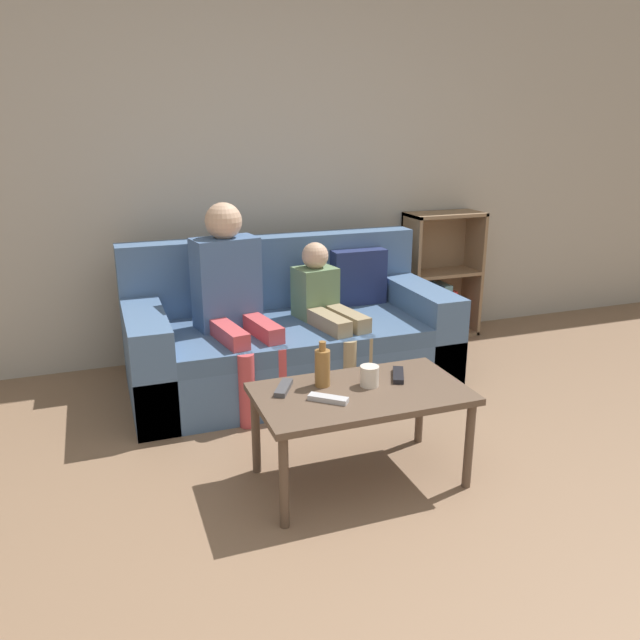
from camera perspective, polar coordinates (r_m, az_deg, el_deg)
name	(u,v)px	position (r m, az deg, el deg)	size (l,w,h in m)	color
ground_plane	(429,604)	(2.35, 9.95, -24.23)	(22.00, 22.00, 0.00)	#84664C
wall_back	(238,164)	(4.27, -7.51, 13.97)	(12.00, 0.06, 2.60)	#B7B2A8
couch	(289,339)	(3.86, -2.82, -1.71)	(1.92, 0.92, 0.87)	#4C6B93
bookshelf	(436,287)	(4.81, 10.55, 3.03)	(0.56, 0.28, 0.93)	#8E7051
coffee_table	(361,401)	(2.77, 3.76, -7.37)	(0.93, 0.52, 0.44)	brown
person_adult	(232,290)	(3.58, -8.06, 2.75)	(0.43, 0.68, 1.14)	#C6474C
person_child	(328,309)	(3.72, 0.73, 1.03)	(0.34, 0.66, 0.87)	#9E8966
cup_near	(369,376)	(2.79, 4.54, -5.12)	(0.08, 0.08, 0.09)	silver
tv_remote_0	(284,388)	(2.75, -3.34, -6.21)	(0.13, 0.17, 0.02)	#47474C
tv_remote_1	(398,375)	(2.90, 7.17, -5.01)	(0.12, 0.17, 0.02)	black
tv_remote_2	(328,399)	(2.64, 0.75, -7.21)	(0.16, 0.15, 0.02)	#B7B7BC
bottle	(322,367)	(2.76, 0.22, -4.33)	(0.07, 0.07, 0.21)	olive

